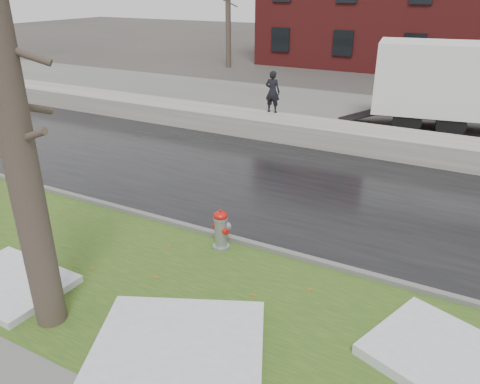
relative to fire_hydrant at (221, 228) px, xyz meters
The scene contains 15 objects.
ground 0.81m from the fire_hydrant, 80.91° to the right, with size 120.00×120.00×0.00m, color #47423D.
verge 1.93m from the fire_hydrant, 87.01° to the right, with size 60.00×4.50×0.04m, color #264717.
road 3.93m from the fire_hydrant, 88.57° to the left, with size 60.00×7.00×0.03m, color black.
parking_lot 12.41m from the fire_hydrant, 89.55° to the left, with size 60.00×9.00×0.03m, color slate.
curb 0.61m from the fire_hydrant, 76.20° to the left, with size 60.00×0.15×0.14m, color slate.
snowbank 8.10m from the fire_hydrant, 89.31° to the left, with size 60.00×1.60×0.75m, color #ADAA9F.
bg_tree_left 24.64m from the fire_hydrant, 119.09° to the left, with size 1.40×1.62×6.50m.
bg_tree_center 26.22m from the fire_hydrant, 103.09° to the left, with size 1.40×1.62×6.50m.
fire_hydrant is the anchor object (origin of this frame).
tree 4.49m from the fire_hydrant, 111.90° to the right, with size 1.28×1.53×6.16m.
box_truck 12.73m from the fire_hydrant, 71.37° to the left, with size 10.11×3.58×3.34m.
worker 9.19m from the fire_hydrant, 107.84° to the left, with size 0.58×0.38×1.58m, color black.
snow_patch_near 3.08m from the fire_hydrant, 72.06° to the right, with size 2.60×2.00×0.16m, color silver.
snow_patch_far 4.21m from the fire_hydrant, 132.23° to the right, with size 2.20×1.60×0.14m, color silver.
snow_patch_side 5.21m from the fire_hydrant, 15.89° to the right, with size 2.80×1.80×0.18m, color silver.
Camera 1 is at (4.39, -6.92, 5.25)m, focal length 35.00 mm.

